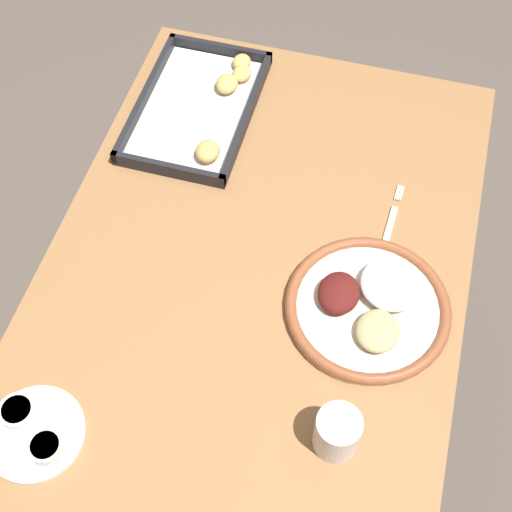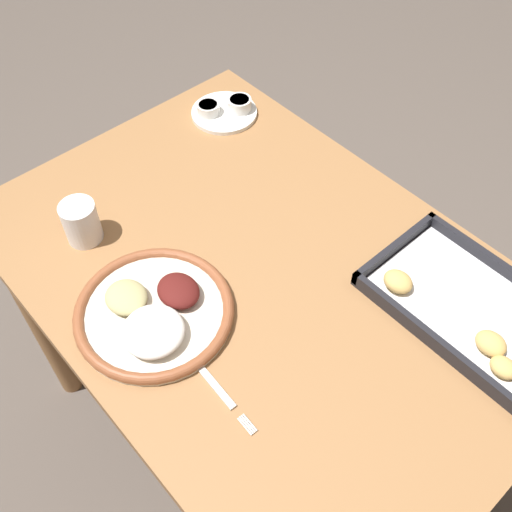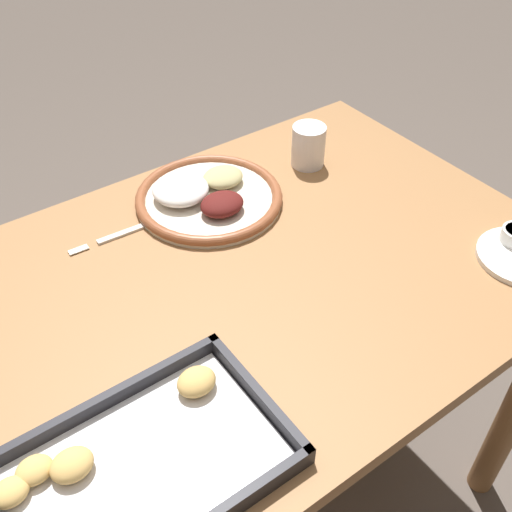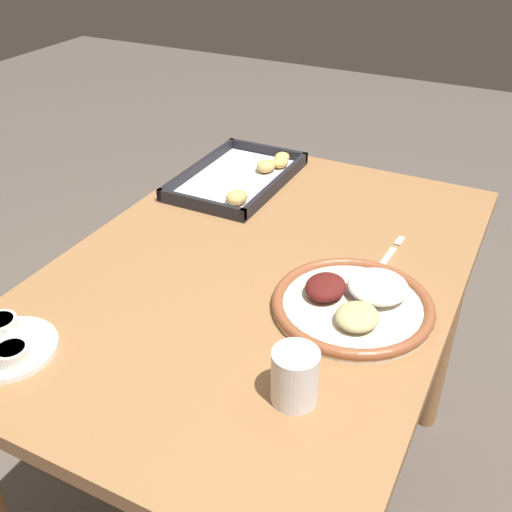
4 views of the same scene
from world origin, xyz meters
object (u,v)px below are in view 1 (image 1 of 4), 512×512
(drinking_cup, at_px, (337,433))
(saucer_plate, at_px, (33,431))
(baking_tray, at_px, (202,106))
(fork, at_px, (389,230))
(dinner_plate, at_px, (370,305))

(drinking_cup, bearing_deg, saucer_plate, 103.83)
(baking_tray, bearing_deg, drinking_cup, -146.22)
(saucer_plate, xyz_separation_m, drinking_cup, (0.11, -0.45, 0.03))
(fork, height_order, saucer_plate, saucer_plate)
(saucer_plate, relative_size, baking_tray, 0.43)
(saucer_plate, height_order, drinking_cup, drinking_cup)
(dinner_plate, bearing_deg, baking_tray, 48.61)
(saucer_plate, bearing_deg, fork, -41.49)
(fork, bearing_deg, dinner_plate, -178.92)
(fork, xyz_separation_m, drinking_cup, (-0.41, 0.01, 0.04))
(baking_tray, relative_size, drinking_cup, 4.12)
(dinner_plate, height_order, fork, dinner_plate)
(fork, bearing_deg, saucer_plate, 141.52)
(saucer_plate, distance_m, baking_tray, 0.72)
(dinner_plate, xyz_separation_m, baking_tray, (0.37, 0.41, -0.00))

